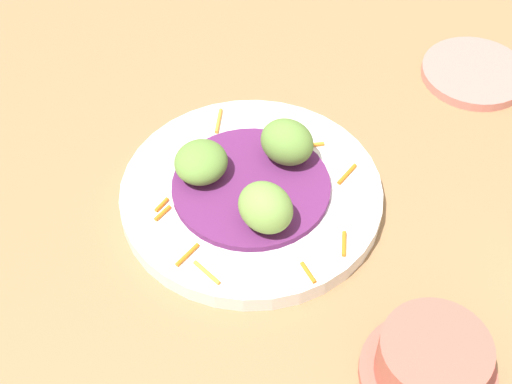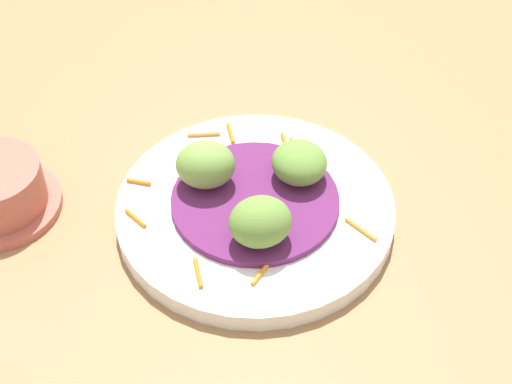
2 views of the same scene
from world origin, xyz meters
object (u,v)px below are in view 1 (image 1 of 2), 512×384
Objects in this scene: guac_scoop_center at (266,207)px; side_plate_small at (474,73)px; guac_scoop_left at (201,162)px; guac_scoop_right at (287,142)px; terracotta_bowl at (432,363)px; main_plate at (251,195)px.

guac_scoop_center reaches higher than side_plate_small.
guac_scoop_center is at bearing 148.42° from side_plate_small.
guac_scoop_right is at bearing -60.39° from guac_scoop_left.
side_plate_small is at bearing -2.07° from terracotta_bowl.
terracotta_bowl is at bearing -122.08° from guac_scoop_left.
guac_scoop_center reaches higher than terracotta_bowl.
guac_scoop_center is 34.26cm from side_plate_small.
terracotta_bowl is at bearing -122.84° from guac_scoop_center.
terracotta_bowl reaches higher than side_plate_small.
guac_scoop_center and guac_scoop_right have the same top height.
guac_scoop_right reaches higher than side_plate_small.
side_plate_small is (24.59, -25.26, -3.73)cm from guac_scoop_left.
side_plate_small is at bearing -45.77° from guac_scoop_left.
main_plate is 6.02cm from guac_scoop_left.
guac_scoop_left reaches higher than terracotta_bowl.
guac_scoop_center is (-4.34, -2.47, 3.82)cm from main_plate.
guac_scoop_left is at bearing 119.61° from guac_scoop_right.
guac_scoop_right is 0.45× the size of side_plate_small.
main_plate is at bearing 51.65° from terracotta_bowl.
guac_scoop_left is 0.98× the size of guac_scoop_right.
guac_scoop_left is 35.45cm from side_plate_small.
terracotta_bowl is at bearing -128.35° from main_plate.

